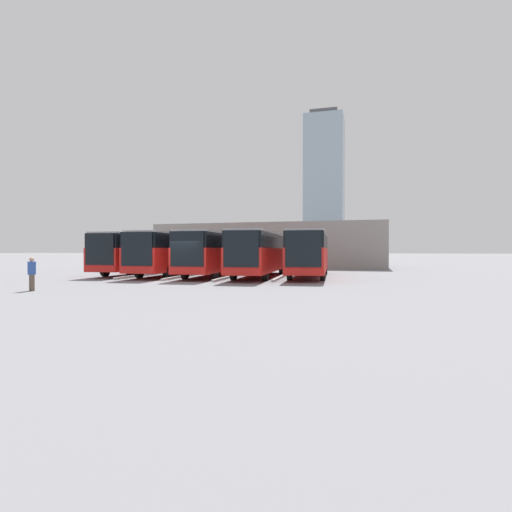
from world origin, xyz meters
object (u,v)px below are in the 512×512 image
Objects in this scene: bus_0 at (310,252)px; bus_3 at (175,252)px; bus_2 at (216,252)px; bus_1 at (260,252)px; bus_4 at (142,252)px; pedestrian at (32,273)px.

bus_3 is (10.43, 0.91, 0.00)m from bus_0.
bus_3 is (3.48, -0.01, 0.00)m from bus_2.
bus_4 is at bearing -10.46° from bus_1.
pedestrian is (11.21, 13.91, -0.94)m from bus_0.
bus_0 is at bearing 175.08° from bus_4.
bus_2 is 1.00× the size of bus_4.
bus_3 is 7.82× the size of pedestrian.
bus_4 is (10.43, -1.05, 0.00)m from bus_1.
bus_3 is at bearing -4.83° from bus_2.
bus_3 is at bearing -5.52° from bus_1.
bus_0 is 10.47m from bus_3.
bus_4 is 14.24m from pedestrian.
bus_1 is at bearing 173.79° from bus_2.
bus_2 is at bearing 2.74° from bus_0.
bus_1 is 1.00× the size of bus_3.
bus_4 is (13.90, -0.04, 0.00)m from bus_0.
pedestrian is (4.25, 12.99, -0.94)m from bus_2.
pedestrian is at bearing 67.14° from bus_2.
bus_1 is at bearing 169.54° from bus_4.
pedestrian is (7.73, 12.90, -0.94)m from bus_1.
bus_2 is 7.82× the size of pedestrian.
bus_3 is 1.00× the size of bus_4.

